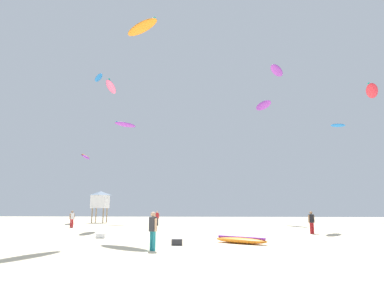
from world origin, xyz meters
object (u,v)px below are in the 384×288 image
Objects in this scene: kite_aloft_4 at (99,78)px; kite_aloft_5 at (86,157)px; kite_aloft_0 at (263,106)px; kite_aloft_1 at (111,87)px; person_right at (157,217)px; kite_aloft_3 at (142,27)px; kite_aloft_8 at (125,125)px; kite_aloft_9 at (277,71)px; cooler_box at (101,236)px; person_left at (311,221)px; gear_bag at (177,242)px; lifeguard_tower at (100,199)px; kite_aloft_2 at (372,91)px; kite_grounded_near at (241,240)px; person_foreground at (153,228)px; kite_aloft_7 at (338,125)px; person_midground at (72,218)px.

kite_aloft_5 is at bearing -84.01° from kite_aloft_4.
kite_aloft_0 reaches higher than kite_aloft_1.
kite_aloft_3 is at bearing -26.15° from person_right.
kite_aloft_8 is 0.93× the size of kite_aloft_9.
kite_aloft_4 is (-11.98, 30.36, 23.69)m from cooler_box.
kite_aloft_8 is at bearing -176.98° from kite_aloft_0.
person_left is at bearing -89.05° from kite_aloft_0.
kite_aloft_0 is 1.15× the size of kite_aloft_3.
gear_bag is (4.42, -19.61, -0.77)m from person_right.
kite_aloft_4 reaches higher than cooler_box.
kite_aloft_8 reaches higher than kite_aloft_5.
person_right is 11.20m from lifeguard_tower.
kite_aloft_2 is at bearing -28.62° from kite_aloft_4.
kite_aloft_3 reaches higher than person_right.
kite_aloft_3 is (9.07, -17.66, 14.78)m from lifeguard_tower.
person_left reaches higher than kite_grounded_near.
kite_aloft_3 is (0.19, -11.18, 16.90)m from person_right.
kite_aloft_1 reaches higher than kite_grounded_near.
kite_aloft_7 is (22.66, 36.28, 13.70)m from person_foreground.
kite_aloft_0 reaches higher than person_right.
kite_aloft_9 is (22.51, -9.12, 13.95)m from lifeguard_tower.
cooler_box is 43.19m from kite_aloft_7.
person_midground is at bearing -174.41° from kite_aloft_9.
kite_aloft_5 is (-16.95, 29.20, 9.22)m from gear_bag.
kite_aloft_8 is at bearing 157.68° from kite_aloft_2.
person_left is at bearing -161.70° from person_midground.
person_foreground is at bearing -108.72° from kite_aloft_0.
kite_aloft_3 is at bearing 116.69° from gear_bag.
kite_grounded_near is 0.78× the size of kite_aloft_4.
kite_grounded_near is at bearing -16.64° from cooler_box.
person_foreground is at bearing 113.17° from person_left.
person_right is at bearing 169.01° from kite_aloft_9.
kite_aloft_8 is at bearing 25.13° from person_left.
gear_bag is (-9.49, -8.35, -0.84)m from person_left.
person_right is 0.49× the size of kite_aloft_8.
kite_aloft_8 is at bearing -166.76° from kite_aloft_7.
kite_grounded_near is at bearing 17.61° from gear_bag.
gear_bag is (-3.50, -1.11, -0.03)m from kite_grounded_near.
kite_aloft_8 is at bearing -64.43° from person_midground.
kite_aloft_4 is 32.46m from kite_aloft_9.
person_right is 20.14m from kite_grounded_near.
person_left is at bearing 41.34° from gear_bag.
person_left is at bearing 1.50° from person_foreground.
lifeguard_tower is (-22.81, 17.73, 2.06)m from person_left.
lifeguard_tower is at bearing -49.65° from person_midground.
kite_aloft_4 reaches higher than person_right.
kite_aloft_8 is (-32.10, -7.55, -1.25)m from kite_aloft_7.
lifeguard_tower is 35.08m from kite_aloft_2.
kite_aloft_5 is 1.01× the size of kite_aloft_8.
kite_aloft_3 reaches higher than lifeguard_tower.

